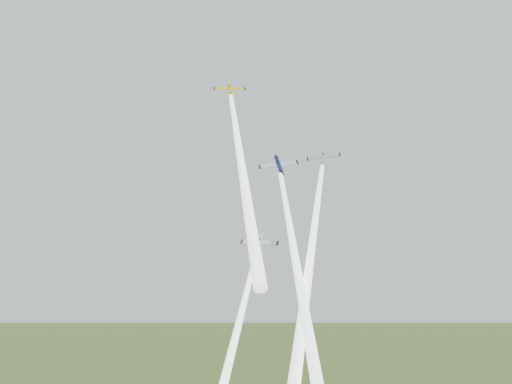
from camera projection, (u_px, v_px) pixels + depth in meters
name	position (u px, v px, depth m)	size (l,w,h in m)	color
plane_yellow	(230.00, 89.00, 143.06)	(7.23, 7.17, 1.13)	yellow
smoke_trail_yellow	(243.00, 173.00, 117.58)	(2.18, 2.18, 58.29)	white
plane_navy	(279.00, 165.00, 135.50)	(8.51, 8.45, 1.33)	#0D173C
smoke_trail_navy	(301.00, 290.00, 106.72)	(2.18, 2.18, 66.29)	white
plane_silver_right	(323.00, 157.00, 139.37)	(7.45, 7.39, 1.17)	#A2AAB0
smoke_trail_silver_right	(308.00, 273.00, 111.55)	(2.18, 2.18, 65.06)	white
plane_silver_low	(259.00, 243.00, 125.97)	(7.61, 7.55, 1.19)	silver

